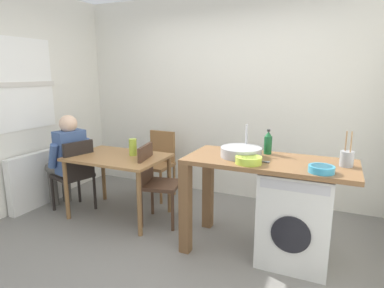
{
  "coord_description": "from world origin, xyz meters",
  "views": [
    {
      "loc": [
        1.42,
        -2.51,
        1.69
      ],
      "look_at": [
        0.09,
        0.45,
        0.98
      ],
      "focal_mm": 30.49,
      "sensor_mm": 36.0,
      "label": 1
    }
  ],
  "objects": [
    {
      "name": "chair_person_seat",
      "position": [
        -1.43,
        0.37,
        0.51
      ],
      "size": [
        0.49,
        0.49,
        0.9
      ],
      "rotation": [
        0.0,
        0.0,
        1.3
      ],
      "color": "black",
      "rests_on": "ground_plane"
    },
    {
      "name": "seated_person",
      "position": [
        -1.58,
        0.42,
        0.67
      ],
      "size": [
        0.55,
        0.54,
        1.2
      ],
      "rotation": [
        0.0,
        0.0,
        1.3
      ],
      "color": "#595651",
      "rests_on": "ground_plane"
    },
    {
      "name": "utensil_crock",
      "position": [
        1.52,
        0.42,
        0.99
      ],
      "size": [
        0.11,
        0.11,
        0.3
      ],
      "color": "gray",
      "rests_on": "kitchen_counter"
    },
    {
      "name": "ground_plane",
      "position": [
        0.0,
        0.0,
        0.0
      ],
      "size": [
        5.46,
        5.46,
        0.0
      ],
      "primitive_type": "plane",
      "color": "slate"
    },
    {
      "name": "sink_basin",
      "position": [
        0.63,
        0.37,
        0.97
      ],
      "size": [
        0.38,
        0.38,
        0.09
      ],
      "primitive_type": "cylinder",
      "color": "#9EA0A5",
      "rests_on": "kitchen_counter"
    },
    {
      "name": "kitchen_counter",
      "position": [
        0.68,
        0.37,
        0.76
      ],
      "size": [
        1.5,
        0.68,
        0.92
      ],
      "color": "brown",
      "rests_on": "ground_plane"
    },
    {
      "name": "dining_table",
      "position": [
        -0.88,
        0.49,
        0.64
      ],
      "size": [
        1.1,
        0.76,
        0.74
      ],
      "color": "#9E7042",
      "rests_on": "ground_plane"
    },
    {
      "name": "washing_machine",
      "position": [
        1.15,
        0.37,
        0.43
      ],
      "size": [
        0.6,
        0.61,
        0.86
      ],
      "color": "silver",
      "rests_on": "ground_plane"
    },
    {
      "name": "tap",
      "position": [
        0.63,
        0.55,
        1.06
      ],
      "size": [
        0.02,
        0.02,
        0.28
      ],
      "primitive_type": "cylinder",
      "color": "#B2B2B7",
      "rests_on": "kitchen_counter"
    },
    {
      "name": "radiator",
      "position": [
        -2.02,
        0.3,
        0.35
      ],
      "size": [
        0.1,
        0.8,
        0.7
      ],
      "primitive_type": "cube",
      "color": "white",
      "rests_on": "ground_plane"
    },
    {
      "name": "colander",
      "position": [
        1.34,
        0.15,
        0.95
      ],
      "size": [
        0.2,
        0.2,
        0.06
      ],
      "color": "teal",
      "rests_on": "kitchen_counter"
    },
    {
      "name": "mixing_bowl",
      "position": [
        0.75,
        0.17,
        0.96
      ],
      "size": [
        0.23,
        0.23,
        0.06
      ],
      "color": "#A8C63D",
      "rests_on": "kitchen_counter"
    },
    {
      "name": "vase",
      "position": [
        -0.73,
        0.59,
        0.84
      ],
      "size": [
        0.09,
        0.09,
        0.2
      ],
      "primitive_type": "cylinder",
      "color": "#A8C63D",
      "rests_on": "dining_table"
    },
    {
      "name": "chair_spare_by_wall",
      "position": [
        -0.78,
        1.27,
        0.51
      ],
      "size": [
        0.41,
        0.41,
        0.9
      ],
      "rotation": [
        0.0,
        0.0,
        3.11
      ],
      "color": "olive",
      "rests_on": "ground_plane"
    },
    {
      "name": "chair_opposite",
      "position": [
        -0.4,
        0.53,
        0.51
      ],
      "size": [
        0.47,
        0.47,
        0.9
      ],
      "rotation": [
        0.0,
        0.0,
        -1.37
      ],
      "color": "#4C3323",
      "rests_on": "ground_plane"
    },
    {
      "name": "scissors",
      "position": [
        0.84,
        0.27,
        0.92
      ],
      "size": [
        0.15,
        0.06,
        0.01
      ],
      "color": "#B2B2B7",
      "rests_on": "kitchen_counter"
    },
    {
      "name": "wall_back",
      "position": [
        0.0,
        1.75,
        1.35
      ],
      "size": [
        4.6,
        0.1,
        2.7
      ],
      "primitive_type": "cube",
      "color": "silver",
      "rests_on": "ground_plane"
    },
    {
      "name": "bottle_tall_green",
      "position": [
        0.83,
        0.59,
        1.03
      ],
      "size": [
        0.08,
        0.08,
        0.24
      ],
      "color": "#19592D",
      "rests_on": "kitchen_counter"
    }
  ]
}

